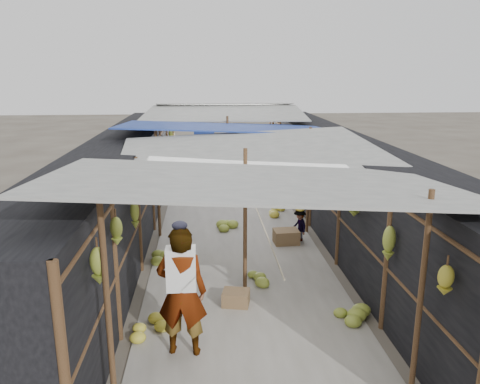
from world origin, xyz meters
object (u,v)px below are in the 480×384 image
object	(u,v)px
shopper_blue	(221,170)
vendor_seated	(300,226)
vendor_elderly	(182,292)
black_basin	(272,181)
crate_near	(236,298)

from	to	relation	value
shopper_blue	vendor_seated	xyz separation A→B (m)	(1.66, -4.30, -0.44)
vendor_elderly	shopper_blue	size ratio (longest dim) A/B	1.13
shopper_blue	vendor_elderly	bearing A→B (deg)	-127.13
black_basin	vendor_seated	world-z (taller)	vendor_seated
crate_near	shopper_blue	distance (m)	7.31
crate_near	shopper_blue	bearing A→B (deg)	101.37
crate_near	black_basin	bearing A→B (deg)	89.39
vendor_elderly	black_basin	bearing A→B (deg)	-97.16
crate_near	vendor_seated	world-z (taller)	vendor_seated
vendor_elderly	vendor_seated	size ratio (longest dim) A/B	2.40
shopper_blue	black_basin	bearing A→B (deg)	7.86
crate_near	vendor_elderly	distance (m)	1.75
crate_near	vendor_elderly	size ratio (longest dim) A/B	0.24
black_basin	vendor_seated	xyz separation A→B (m)	(-0.22, -5.83, 0.31)
crate_near	vendor_seated	distance (m)	3.44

